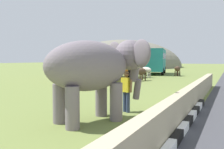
% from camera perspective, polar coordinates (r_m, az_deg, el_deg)
% --- Properties ---
extents(barrier_parapet, '(28.00, 0.36, 1.00)m').
position_cam_1_polar(barrier_parapet, '(6.60, 12.76, -10.77)').
color(barrier_parapet, tan).
rests_on(barrier_parapet, ground_plane).
extents(elephant, '(4.01, 3.31, 2.87)m').
position_cam_1_polar(elephant, '(8.32, -3.56, 1.83)').
color(elephant, slate).
rests_on(elephant, ground_plane).
extents(person_handler, '(0.38, 0.64, 1.66)m').
position_cam_1_polar(person_handler, '(9.65, 3.45, -3.53)').
color(person_handler, navy).
rests_on(person_handler, ground_plane).
extents(bus_orange, '(8.65, 2.65, 3.50)m').
position_cam_1_polar(bus_orange, '(25.67, -0.86, 3.57)').
color(bus_orange, orange).
rests_on(bus_orange, ground_plane).
extents(bus_teal, '(8.27, 4.03, 3.50)m').
position_cam_1_polar(bus_teal, '(34.58, 10.29, 3.55)').
color(bus_teal, teal).
rests_on(bus_teal, ground_plane).
extents(cow_near, '(1.93, 0.96, 1.23)m').
position_cam_1_polar(cow_near, '(23.77, 6.90, 0.62)').
color(cow_near, '#473323').
rests_on(cow_near, ground_plane).
extents(cow_mid, '(1.07, 1.91, 1.23)m').
position_cam_1_polar(cow_mid, '(27.72, 7.97, 1.05)').
color(cow_mid, beige).
rests_on(cow_mid, ground_plane).
extents(cow_far, '(1.90, 0.69, 1.23)m').
position_cam_1_polar(cow_far, '(31.33, 15.29, 1.25)').
color(cow_far, '#473323').
rests_on(cow_far, ground_plane).
extents(hill_east, '(37.15, 29.72, 14.37)m').
position_cam_1_polar(hill_east, '(64.71, 2.90, 1.81)').
color(hill_east, '#6D6A5B').
rests_on(hill_east, ground_plane).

